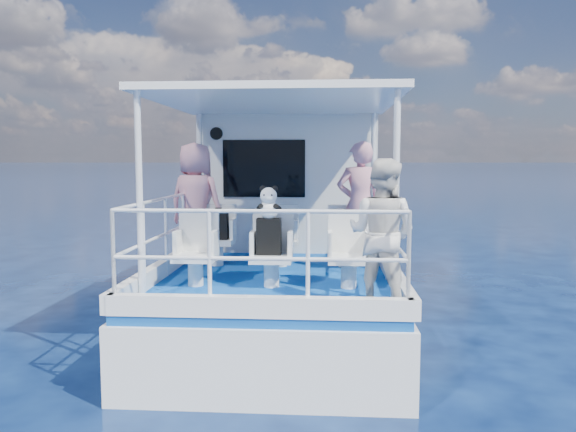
% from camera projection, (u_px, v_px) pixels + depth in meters
% --- Properties ---
extents(ground, '(2000.00, 2000.00, 0.00)m').
position_uv_depth(ground, '(279.00, 333.00, 7.75)').
color(ground, '#071334').
rests_on(ground, ground).
extents(hull, '(3.00, 7.00, 1.60)m').
position_uv_depth(hull, '(285.00, 313.00, 8.75)').
color(hull, white).
rests_on(hull, ground).
extents(deck, '(2.90, 6.90, 0.10)m').
position_uv_depth(deck, '(285.00, 260.00, 8.66)').
color(deck, navy).
rests_on(deck, hull).
extents(cabin, '(2.85, 2.00, 2.20)m').
position_uv_depth(cabin, '(290.00, 182.00, 9.84)').
color(cabin, white).
rests_on(cabin, deck).
extents(canopy, '(3.00, 3.20, 0.08)m').
position_uv_depth(canopy, '(278.00, 101.00, 7.25)').
color(canopy, white).
rests_on(canopy, cabin).
extents(canopy_posts, '(2.77, 2.97, 2.20)m').
position_uv_depth(canopy_posts, '(278.00, 189.00, 7.31)').
color(canopy_posts, white).
rests_on(canopy_posts, deck).
extents(railings, '(2.84, 3.59, 1.00)m').
position_uv_depth(railings, '(275.00, 238.00, 7.05)').
color(railings, white).
rests_on(railings, deck).
extents(seat_port_fwd, '(0.48, 0.46, 0.38)m').
position_uv_depth(seat_port_fwd, '(217.00, 252.00, 7.91)').
color(seat_port_fwd, silver).
rests_on(seat_port_fwd, deck).
extents(seat_center_fwd, '(0.48, 0.46, 0.38)m').
position_uv_depth(seat_center_fwd, '(281.00, 253.00, 7.85)').
color(seat_center_fwd, silver).
rests_on(seat_center_fwd, deck).
extents(seat_stbd_fwd, '(0.48, 0.46, 0.38)m').
position_uv_depth(seat_stbd_fwd, '(345.00, 253.00, 7.79)').
color(seat_stbd_fwd, silver).
rests_on(seat_stbd_fwd, deck).
extents(seat_port_aft, '(0.48, 0.46, 0.38)m').
position_uv_depth(seat_port_aft, '(196.00, 270.00, 6.62)').
color(seat_port_aft, silver).
rests_on(seat_port_aft, deck).
extents(seat_center_aft, '(0.48, 0.46, 0.38)m').
position_uv_depth(seat_center_aft, '(271.00, 271.00, 6.56)').
color(seat_center_aft, silver).
rests_on(seat_center_aft, deck).
extents(seat_stbd_aft, '(0.48, 0.46, 0.38)m').
position_uv_depth(seat_stbd_aft, '(349.00, 272.00, 6.49)').
color(seat_stbd_aft, silver).
rests_on(seat_stbd_aft, deck).
extents(passenger_port_fwd, '(0.75, 0.63, 1.73)m').
position_uv_depth(passenger_port_fwd, '(196.00, 203.00, 8.11)').
color(passenger_port_fwd, pink).
rests_on(passenger_port_fwd, deck).
extents(passenger_stbd_fwd, '(0.65, 0.45, 1.73)m').
position_uv_depth(passenger_stbd_fwd, '(360.00, 205.00, 7.68)').
color(passenger_stbd_fwd, pink).
rests_on(passenger_stbd_fwd, deck).
extents(passenger_stbd_aft, '(0.90, 0.84, 1.49)m').
position_uv_depth(passenger_stbd_aft, '(382.00, 234.00, 5.59)').
color(passenger_stbd_aft, white).
rests_on(passenger_stbd_aft, deck).
extents(backpack_port, '(0.30, 0.17, 0.39)m').
position_uv_depth(backpack_port, '(217.00, 225.00, 7.81)').
color(backpack_port, black).
rests_on(backpack_port, seat_port_fwd).
extents(backpack_center, '(0.28, 0.16, 0.43)m').
position_uv_depth(backpack_center, '(269.00, 236.00, 6.52)').
color(backpack_center, black).
rests_on(backpack_center, seat_center_aft).
extents(compact_camera, '(0.09, 0.05, 0.05)m').
position_uv_depth(compact_camera, '(219.00, 210.00, 7.79)').
color(compact_camera, black).
rests_on(compact_camera, backpack_port).
extents(panda, '(0.24, 0.20, 0.38)m').
position_uv_depth(panda, '(269.00, 202.00, 6.47)').
color(panda, white).
rests_on(panda, backpack_center).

